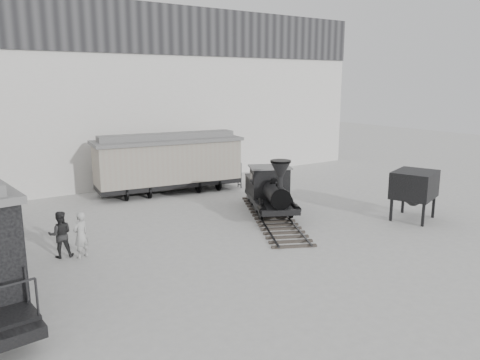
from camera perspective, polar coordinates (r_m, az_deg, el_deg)
ground at (r=18.52m, az=5.53°, el=-8.31°), size 90.00×90.00×0.00m
north_wall at (r=30.45m, az=-12.74°, el=10.06°), size 34.00×2.51×11.00m
locomotive at (r=22.66m, az=3.77°, el=-1.62°), size 5.31×8.31×2.96m
boxcar at (r=27.47m, az=-8.71°, el=2.23°), size 8.78×3.70×3.49m
visitor_a at (r=18.22m, az=-18.83°, el=-6.37°), size 0.75×0.65×1.74m
visitor_b at (r=18.53m, az=-21.05°, el=-6.21°), size 0.98×0.84×1.75m
coal_hopper at (r=23.31m, az=20.46°, el=-0.93°), size 2.58×2.35×2.31m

